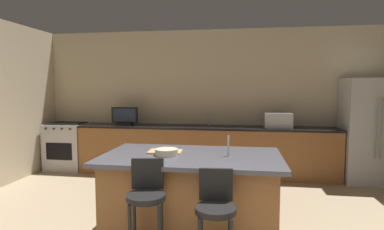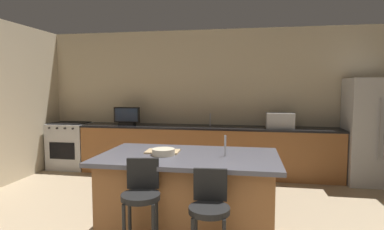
{
  "view_description": "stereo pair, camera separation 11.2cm",
  "coord_description": "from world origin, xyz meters",
  "px_view_note": "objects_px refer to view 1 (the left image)",
  "views": [
    {
      "loc": [
        0.6,
        -1.31,
        1.64
      ],
      "look_at": [
        -0.1,
        3.27,
        1.23
      ],
      "focal_mm": 29.6,
      "sensor_mm": 36.0,
      "label": 1
    },
    {
      "loc": [
        0.71,
        -1.29,
        1.64
      ],
      "look_at": [
        -0.1,
        3.27,
        1.23
      ],
      "focal_mm": 29.6,
      "sensor_mm": 36.0,
      "label": 2
    }
  ],
  "objects_px": {
    "cutting_board": "(165,152)",
    "refrigerator": "(369,131)",
    "fruit_bowl": "(166,152)",
    "cell_phone": "(164,153)",
    "range_oven": "(67,146)",
    "bar_stool_right": "(215,217)",
    "microwave": "(278,120)",
    "bar_stool_left": "(147,206)",
    "kitchen_island": "(191,196)",
    "tv_monitor": "(125,117)"
  },
  "relations": [
    {
      "from": "fruit_bowl",
      "to": "cell_phone",
      "type": "height_order",
      "value": "fruit_bowl"
    },
    {
      "from": "bar_stool_left",
      "to": "cutting_board",
      "type": "height_order",
      "value": "bar_stool_left"
    },
    {
      "from": "bar_stool_right",
      "to": "cell_phone",
      "type": "bearing_deg",
      "value": 125.57
    },
    {
      "from": "fruit_bowl",
      "to": "cutting_board",
      "type": "bearing_deg",
      "value": 108.48
    },
    {
      "from": "kitchen_island",
      "to": "fruit_bowl",
      "type": "bearing_deg",
      "value": -166.59
    },
    {
      "from": "bar_stool_left",
      "to": "refrigerator",
      "type": "bearing_deg",
      "value": 36.63
    },
    {
      "from": "cutting_board",
      "to": "refrigerator",
      "type": "bearing_deg",
      "value": 39.02
    },
    {
      "from": "microwave",
      "to": "bar_stool_left",
      "type": "distance_m",
      "value": 3.59
    },
    {
      "from": "kitchen_island",
      "to": "tv_monitor",
      "type": "distance_m",
      "value": 3.09
    },
    {
      "from": "refrigerator",
      "to": "fruit_bowl",
      "type": "distance_m",
      "value": 3.92
    },
    {
      "from": "microwave",
      "to": "tv_monitor",
      "type": "relative_size",
      "value": 0.94
    },
    {
      "from": "refrigerator",
      "to": "fruit_bowl",
      "type": "height_order",
      "value": "refrigerator"
    },
    {
      "from": "microwave",
      "to": "cell_phone",
      "type": "xyz_separation_m",
      "value": [
        -1.49,
        -2.54,
        -0.12
      ]
    },
    {
      "from": "fruit_bowl",
      "to": "cell_phone",
      "type": "xyz_separation_m",
      "value": [
        -0.05,
        0.09,
        -0.03
      ]
    },
    {
      "from": "kitchen_island",
      "to": "range_oven",
      "type": "bearing_deg",
      "value": 138.77
    },
    {
      "from": "refrigerator",
      "to": "cell_phone",
      "type": "bearing_deg",
      "value": -140.43
    },
    {
      "from": "tv_monitor",
      "to": "kitchen_island",
      "type": "bearing_deg",
      "value": -56.12
    },
    {
      "from": "kitchen_island",
      "to": "bar_stool_left",
      "type": "height_order",
      "value": "bar_stool_left"
    },
    {
      "from": "bar_stool_left",
      "to": "bar_stool_right",
      "type": "height_order",
      "value": "bar_stool_left"
    },
    {
      "from": "range_oven",
      "to": "cutting_board",
      "type": "xyz_separation_m",
      "value": [
        2.63,
        -2.49,
        0.47
      ]
    },
    {
      "from": "fruit_bowl",
      "to": "cell_phone",
      "type": "relative_size",
      "value": 1.6
    },
    {
      "from": "refrigerator",
      "to": "cutting_board",
      "type": "bearing_deg",
      "value": -140.98
    },
    {
      "from": "tv_monitor",
      "to": "bar_stool_left",
      "type": "relative_size",
      "value": 0.51
    },
    {
      "from": "refrigerator",
      "to": "tv_monitor",
      "type": "height_order",
      "value": "refrigerator"
    },
    {
      "from": "microwave",
      "to": "tv_monitor",
      "type": "distance_m",
      "value": 2.87
    },
    {
      "from": "bar_stool_left",
      "to": "tv_monitor",
      "type": "bearing_deg",
      "value": 103.45
    },
    {
      "from": "microwave",
      "to": "cutting_board",
      "type": "relative_size",
      "value": 1.32
    },
    {
      "from": "bar_stool_left",
      "to": "kitchen_island",
      "type": "bearing_deg",
      "value": 56.2
    },
    {
      "from": "refrigerator",
      "to": "cutting_board",
      "type": "xyz_separation_m",
      "value": [
        -3.0,
        -2.43,
        0.04
      ]
    },
    {
      "from": "cell_phone",
      "to": "tv_monitor",
      "type": "bearing_deg",
      "value": 109.61
    },
    {
      "from": "kitchen_island",
      "to": "refrigerator",
      "type": "height_order",
      "value": "refrigerator"
    },
    {
      "from": "tv_monitor",
      "to": "cutting_board",
      "type": "relative_size",
      "value": 1.41
    },
    {
      "from": "microwave",
      "to": "bar_stool_left",
      "type": "relative_size",
      "value": 0.48
    },
    {
      "from": "cutting_board",
      "to": "bar_stool_left",
      "type": "bearing_deg",
      "value": -89.13
    },
    {
      "from": "refrigerator",
      "to": "bar_stool_left",
      "type": "relative_size",
      "value": 1.8
    },
    {
      "from": "kitchen_island",
      "to": "bar_stool_right",
      "type": "height_order",
      "value": "bar_stool_right"
    },
    {
      "from": "fruit_bowl",
      "to": "cell_phone",
      "type": "bearing_deg",
      "value": 118.47
    },
    {
      "from": "range_oven",
      "to": "cutting_board",
      "type": "height_order",
      "value": "cutting_board"
    },
    {
      "from": "bar_stool_left",
      "to": "fruit_bowl",
      "type": "xyz_separation_m",
      "value": [
        0.04,
        0.61,
        0.35
      ]
    },
    {
      "from": "bar_stool_left",
      "to": "cutting_board",
      "type": "bearing_deg",
      "value": 80.67
    },
    {
      "from": "microwave",
      "to": "cell_phone",
      "type": "relative_size",
      "value": 3.2
    },
    {
      "from": "cell_phone",
      "to": "bar_stool_right",
      "type": "bearing_deg",
      "value": -60.12
    },
    {
      "from": "refrigerator",
      "to": "fruit_bowl",
      "type": "relative_size",
      "value": 7.46
    },
    {
      "from": "bar_stool_left",
      "to": "fruit_bowl",
      "type": "height_order",
      "value": "bar_stool_left"
    },
    {
      "from": "cutting_board",
      "to": "microwave",
      "type": "bearing_deg",
      "value": 59.16
    },
    {
      "from": "fruit_bowl",
      "to": "bar_stool_left",
      "type": "bearing_deg",
      "value": -93.45
    },
    {
      "from": "microwave",
      "to": "bar_stool_left",
      "type": "height_order",
      "value": "microwave"
    },
    {
      "from": "range_oven",
      "to": "cell_phone",
      "type": "height_order",
      "value": "range_oven"
    },
    {
      "from": "bar_stool_left",
      "to": "range_oven",
      "type": "bearing_deg",
      "value": 118.94
    },
    {
      "from": "cell_phone",
      "to": "fruit_bowl",
      "type": "bearing_deg",
      "value": -71.01
    }
  ]
}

